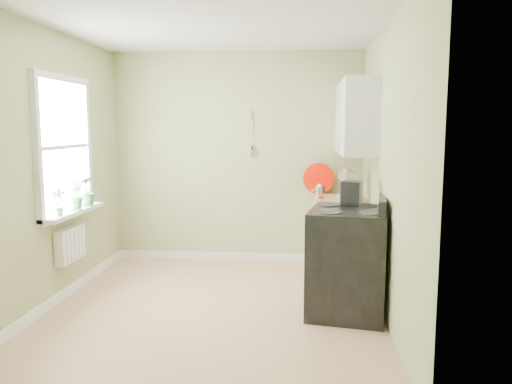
# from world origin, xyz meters

# --- Properties ---
(floor) EXTENTS (3.20, 3.60, 0.02)m
(floor) POSITION_xyz_m (0.00, 0.00, -0.01)
(floor) COLOR tan
(floor) RESTS_ON ground
(ceiling) EXTENTS (3.20, 3.60, 0.02)m
(ceiling) POSITION_xyz_m (0.00, 0.00, 2.71)
(ceiling) COLOR white
(ceiling) RESTS_ON wall_back
(wall_back) EXTENTS (3.20, 0.02, 2.70)m
(wall_back) POSITION_xyz_m (0.00, 1.81, 1.35)
(wall_back) COLOR tan
(wall_back) RESTS_ON floor
(wall_left) EXTENTS (0.02, 3.60, 2.70)m
(wall_left) POSITION_xyz_m (-1.61, 0.00, 1.35)
(wall_left) COLOR tan
(wall_left) RESTS_ON floor
(wall_right) EXTENTS (0.02, 3.60, 2.70)m
(wall_right) POSITION_xyz_m (1.61, 0.00, 1.35)
(wall_right) COLOR tan
(wall_right) RESTS_ON floor
(base_cabinets) EXTENTS (0.60, 1.60, 0.87)m
(base_cabinets) POSITION_xyz_m (1.30, 1.00, 0.43)
(base_cabinets) COLOR white
(base_cabinets) RESTS_ON floor
(countertop) EXTENTS (0.64, 1.60, 0.04)m
(countertop) POSITION_xyz_m (1.29, 1.00, 0.89)
(countertop) COLOR #DAB185
(countertop) RESTS_ON base_cabinets
(upper_cabinets) EXTENTS (0.35, 1.40, 0.80)m
(upper_cabinets) POSITION_xyz_m (1.43, 1.10, 1.85)
(upper_cabinets) COLOR white
(upper_cabinets) RESTS_ON wall_right
(window) EXTENTS (0.06, 1.14, 1.44)m
(window) POSITION_xyz_m (-1.58, 0.30, 1.55)
(window) COLOR white
(window) RESTS_ON wall_left
(window_sill) EXTENTS (0.18, 1.14, 0.04)m
(window_sill) POSITION_xyz_m (-1.51, 0.30, 0.88)
(window_sill) COLOR white
(window_sill) RESTS_ON wall_left
(radiator) EXTENTS (0.12, 0.50, 0.35)m
(radiator) POSITION_xyz_m (-1.54, 0.25, 0.55)
(radiator) COLOR white
(radiator) RESTS_ON wall_left
(wall_utensils) EXTENTS (0.02, 0.14, 0.58)m
(wall_utensils) POSITION_xyz_m (0.20, 1.78, 1.56)
(wall_utensils) COLOR #DAB185
(wall_utensils) RESTS_ON wall_back
(stove) EXTENTS (0.83, 0.92, 1.12)m
(stove) POSITION_xyz_m (1.28, 0.05, 0.50)
(stove) COLOR black
(stove) RESTS_ON floor
(stand_mixer) EXTENTS (0.25, 0.34, 0.38)m
(stand_mixer) POSITION_xyz_m (1.35, 1.09, 1.07)
(stand_mixer) COLOR #B2B2B7
(stand_mixer) RESTS_ON countertop
(kettle) EXTENTS (0.17, 0.10, 0.17)m
(kettle) POSITION_xyz_m (1.05, 1.36, 0.99)
(kettle) COLOR silver
(kettle) RESTS_ON countertop
(coffee_maker) EXTENTS (0.23, 0.24, 0.32)m
(coffee_maker) POSITION_xyz_m (1.32, 0.30, 1.06)
(coffee_maker) COLOR black
(coffee_maker) RESTS_ON countertop
(red_tray) EXTENTS (0.39, 0.07, 0.39)m
(red_tray) POSITION_xyz_m (1.05, 1.72, 1.10)
(red_tray) COLOR red
(red_tray) RESTS_ON countertop
(jar) EXTENTS (0.07, 0.07, 0.08)m
(jar) POSITION_xyz_m (1.05, 0.86, 0.95)
(jar) COLOR #ACA28E
(jar) RESTS_ON countertop
(plant_a) EXTENTS (0.17, 0.14, 0.27)m
(plant_a) POSITION_xyz_m (-1.50, -0.03, 1.03)
(plant_a) COLOR #387C3C
(plant_a) RESTS_ON window_sill
(plant_b) EXTENTS (0.21, 0.21, 0.29)m
(plant_b) POSITION_xyz_m (-1.50, 0.35, 1.05)
(plant_b) COLOR #387C3C
(plant_b) RESTS_ON window_sill
(plant_c) EXTENTS (0.25, 0.25, 0.32)m
(plant_c) POSITION_xyz_m (-1.50, 0.61, 1.06)
(plant_c) COLOR #387C3C
(plant_c) RESTS_ON window_sill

